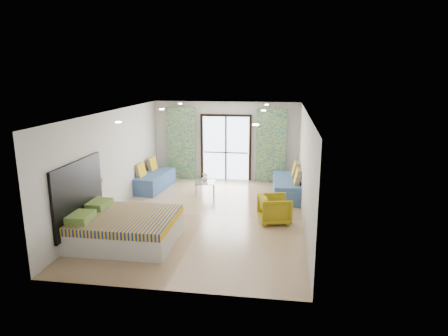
# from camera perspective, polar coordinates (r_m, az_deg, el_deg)

# --- Properties ---
(floor) EXTENTS (5.00, 7.50, 0.01)m
(floor) POSITION_cam_1_polar(r_m,az_deg,el_deg) (10.56, -2.61, -6.78)
(floor) COLOR #9E7F5E
(floor) RESTS_ON ground
(ceiling) EXTENTS (5.00, 7.50, 0.01)m
(ceiling) POSITION_cam_1_polar(r_m,az_deg,el_deg) (9.95, -2.78, 7.96)
(ceiling) COLOR silver
(ceiling) RESTS_ON ground
(wall_back) EXTENTS (5.00, 0.01, 2.70)m
(wall_back) POSITION_cam_1_polar(r_m,az_deg,el_deg) (13.80, 0.29, 3.87)
(wall_back) COLOR silver
(wall_back) RESTS_ON ground
(wall_front) EXTENTS (5.00, 0.01, 2.70)m
(wall_front) POSITION_cam_1_polar(r_m,az_deg,el_deg) (6.68, -8.90, -6.87)
(wall_front) COLOR silver
(wall_front) RESTS_ON ground
(wall_left) EXTENTS (0.01, 7.50, 2.70)m
(wall_left) POSITION_cam_1_polar(r_m,az_deg,el_deg) (10.92, -15.68, 0.79)
(wall_left) COLOR silver
(wall_left) RESTS_ON ground
(wall_right) EXTENTS (0.01, 7.50, 2.70)m
(wall_right) POSITION_cam_1_polar(r_m,az_deg,el_deg) (10.00, 11.51, -0.11)
(wall_right) COLOR silver
(wall_right) RESTS_ON ground
(balcony_door) EXTENTS (1.76, 0.08, 2.28)m
(balcony_door) POSITION_cam_1_polar(r_m,az_deg,el_deg) (13.78, 0.28, 3.47)
(balcony_door) COLOR black
(balcony_door) RESTS_ON floor
(balcony_rail) EXTENTS (1.52, 0.03, 0.04)m
(balcony_rail) POSITION_cam_1_polar(r_m,az_deg,el_deg) (13.85, 0.28, 2.22)
(balcony_rail) COLOR #595451
(balcony_rail) RESTS_ON balcony_door
(curtain_left) EXTENTS (1.00, 0.10, 2.50)m
(curtain_left) POSITION_cam_1_polar(r_m,az_deg,el_deg) (13.94, -6.14, 3.48)
(curtain_left) COLOR beige
(curtain_left) RESTS_ON floor
(curtain_right) EXTENTS (1.00, 0.10, 2.50)m
(curtain_right) POSITION_cam_1_polar(r_m,az_deg,el_deg) (13.51, 6.72, 3.14)
(curtain_right) COLOR beige
(curtain_right) RESTS_ON floor
(downlight_a) EXTENTS (0.12, 0.12, 0.02)m
(downlight_a) POSITION_cam_1_polar(r_m,az_deg,el_deg) (8.46, -14.85, 6.35)
(downlight_a) COLOR #FFE0B2
(downlight_a) RESTS_ON ceiling
(downlight_b) EXTENTS (0.12, 0.12, 0.02)m
(downlight_b) POSITION_cam_1_polar(r_m,az_deg,el_deg) (7.80, 4.55, 6.19)
(downlight_b) COLOR #FFE0B2
(downlight_b) RESTS_ON ceiling
(downlight_c) EXTENTS (0.12, 0.12, 0.02)m
(downlight_c) POSITION_cam_1_polar(r_m,az_deg,el_deg) (11.26, -8.86, 8.31)
(downlight_c) COLOR #FFE0B2
(downlight_c) RESTS_ON ceiling
(downlight_d) EXTENTS (0.12, 0.12, 0.02)m
(downlight_d) POSITION_cam_1_polar(r_m,az_deg,el_deg) (10.78, 5.67, 8.18)
(downlight_d) COLOR #FFE0B2
(downlight_d) RESTS_ON ceiling
(downlight_e) EXTENTS (0.12, 0.12, 0.02)m
(downlight_e) POSITION_cam_1_polar(r_m,az_deg,el_deg) (13.18, -6.28, 9.12)
(downlight_e) COLOR #FFE0B2
(downlight_e) RESTS_ON ceiling
(downlight_f) EXTENTS (0.12, 0.12, 0.02)m
(downlight_f) POSITION_cam_1_polar(r_m,az_deg,el_deg) (12.77, 6.13, 8.99)
(downlight_f) COLOR #FFE0B2
(downlight_f) RESTS_ON ceiling
(headboard) EXTENTS (0.06, 2.10, 1.50)m
(headboard) POSITION_cam_1_polar(r_m,az_deg,el_deg) (9.33, -20.04, -3.57)
(headboard) COLOR black
(headboard) RESTS_ON floor
(switch_plate) EXTENTS (0.02, 0.10, 0.10)m
(switch_plate) POSITION_cam_1_polar(r_m,az_deg,el_deg) (10.40, -16.87, -1.61)
(switch_plate) COLOR silver
(switch_plate) RESTS_ON wall_left
(bed) EXTENTS (2.24, 1.83, 0.77)m
(bed) POSITION_cam_1_polar(r_m,az_deg,el_deg) (9.15, -14.20, -8.31)
(bed) COLOR silver
(bed) RESTS_ON floor
(daybed_left) EXTENTS (0.91, 1.94, 0.93)m
(daybed_left) POSITION_cam_1_polar(r_m,az_deg,el_deg) (13.01, -9.97, -1.72)
(daybed_left) COLOR #3B5B8D
(daybed_left) RESTS_ON floor
(daybed_right) EXTENTS (0.87, 2.04, 0.99)m
(daybed_right) POSITION_cam_1_polar(r_m,az_deg,el_deg) (12.14, 9.03, -2.70)
(daybed_right) COLOR #3B5B8D
(daybed_right) RESTS_ON floor
(coffee_table) EXTENTS (0.70, 0.70, 0.70)m
(coffee_table) POSITION_cam_1_polar(r_m,az_deg,el_deg) (12.20, -2.71, -2.21)
(coffee_table) COLOR silver
(coffee_table) RESTS_ON floor
(vase) EXTENTS (0.25, 0.26, 0.20)m
(vase) POSITION_cam_1_polar(r_m,az_deg,el_deg) (12.24, -2.76, -1.46)
(vase) COLOR white
(vase) RESTS_ON coffee_table
(armchair) EXTENTS (0.85, 0.88, 0.76)m
(armchair) POSITION_cam_1_polar(r_m,az_deg,el_deg) (10.04, 7.25, -5.66)
(armchair) COLOR #9F8C14
(armchair) RESTS_ON floor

